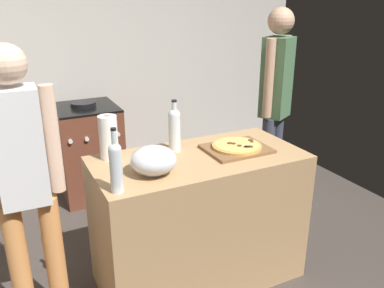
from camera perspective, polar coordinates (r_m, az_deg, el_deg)
name	(u,v)px	position (r m, az deg, el deg)	size (l,w,h in m)	color
ground_plane	(180,230)	(3.42, -1.66, -12.20)	(3.98, 3.26, 0.02)	#3F3833
kitchen_wall_rear	(122,52)	(4.21, -9.91, 12.83)	(3.98, 0.10, 2.60)	#BCB7AD
counter	(199,219)	(2.68, 0.96, -10.70)	(1.32, 0.65, 0.90)	tan
cutting_board	(237,149)	(2.59, 6.38, -0.69)	(0.40, 0.32, 0.02)	brown
pizza	(237,146)	(2.58, 6.41, -0.26)	(0.32, 0.32, 0.03)	tan
mixing_bowl	(154,160)	(2.22, -5.50, -2.32)	(0.26, 0.26, 0.16)	#B2B2B7
paper_towel_roll	(108,137)	(2.46, -11.83, 0.93)	(0.11, 0.11, 0.27)	white
wine_bottle_clear	(116,165)	(2.02, -10.81, -2.94)	(0.07, 0.07, 0.34)	silver
wine_bottle_green	(175,128)	(2.53, -2.51, 2.34)	(0.08, 0.08, 0.33)	silver
stove	(89,151)	(3.92, -14.43, -0.98)	(0.55, 0.60, 0.93)	brown
person_in_stripes	(24,178)	(2.25, -22.84, -4.52)	(0.40, 0.21, 1.63)	#D88C4C
person_in_red	(275,98)	(3.43, 11.79, 6.39)	(0.36, 0.29, 1.75)	#383D4C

